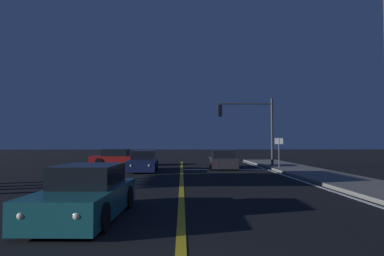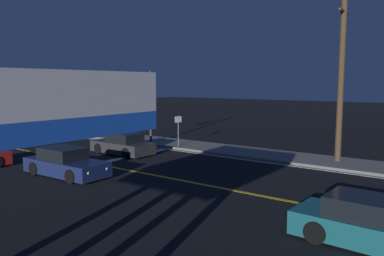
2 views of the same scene
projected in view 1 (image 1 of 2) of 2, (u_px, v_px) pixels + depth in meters
sidewalk_right at (365, 186)px, 14.14m from camera, size 3.20×38.76×0.15m
lane_line_center at (182, 188)px, 13.90m from camera, size 0.20×36.60×0.01m
lane_line_edge_right at (322, 188)px, 14.08m from camera, size 0.16×36.60×0.01m
stop_bar at (226, 170)px, 23.25m from camera, size 6.17×0.50×0.01m
car_lead_oncoming_navy at (143, 162)px, 22.17m from camera, size 1.95×4.52×1.34m
car_parked_curb_teal at (86, 195)px, 8.59m from camera, size 1.99×4.38×1.34m
car_following_oncoming_charcoal at (223, 160)px, 24.25m from camera, size 2.01×4.24×1.34m
car_side_waiting_red at (118, 158)px, 27.19m from camera, size 4.53×1.97×1.34m
traffic_signal_near_right at (251, 121)px, 25.76m from camera, size 4.25×0.28×5.28m
street_sign_corner at (279, 148)px, 22.92m from camera, size 0.56×0.12×2.23m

